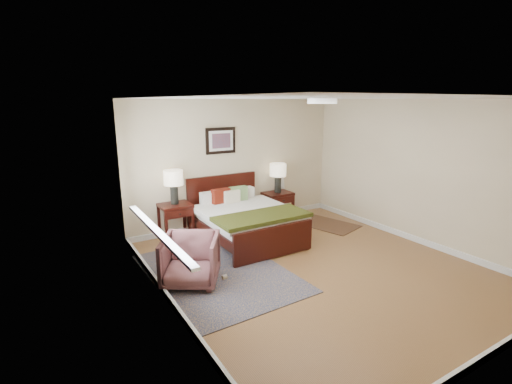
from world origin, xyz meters
TOP-DOWN VIEW (x-y plane):
  - floor at (0.00, 0.00)m, footprint 5.00×5.00m
  - back_wall at (0.00, 2.50)m, footprint 4.50×0.04m
  - front_wall at (0.00, -2.50)m, footprint 4.50×0.04m
  - left_wall at (-2.25, 0.00)m, footprint 0.04×5.00m
  - right_wall at (2.25, 0.00)m, footprint 0.04×5.00m
  - ceiling at (0.00, 0.00)m, footprint 4.50×5.00m
  - window at (-2.20, 0.70)m, footprint 0.11×2.72m
  - door at (-2.23, -1.75)m, footprint 0.06×1.00m
  - ceil_fixture at (0.00, 0.00)m, footprint 0.44×0.44m
  - bed at (-0.35, 1.56)m, footprint 1.60×1.92m
  - wall_art at (-0.35, 2.47)m, footprint 0.62×0.05m
  - nightstand_left at (-1.39, 2.25)m, footprint 0.55×0.50m
  - nightstand_right at (0.86, 2.26)m, footprint 0.59×0.44m
  - lamp_left at (-1.39, 2.27)m, footprint 0.34×0.34m
  - lamp_right at (0.86, 2.27)m, footprint 0.34×0.34m
  - armchair at (-1.80, 0.50)m, footprint 1.02×1.03m
  - rug_persian at (-1.35, 0.60)m, footprint 1.89×2.61m
  - rug_navy at (1.51, 1.42)m, footprint 1.07×1.34m

SIDE VIEW (x-z plane):
  - floor at x=0.00m, z-range 0.00..0.00m
  - rug_persian at x=-1.35m, z-range 0.00..0.01m
  - rug_navy at x=1.51m, z-range 0.00..0.01m
  - armchair at x=-1.80m, z-range 0.00..0.69m
  - nightstand_right at x=0.86m, z-range 0.07..0.65m
  - bed at x=-0.35m, z-range -0.04..1.00m
  - nightstand_left at x=-1.39m, z-range 0.20..0.86m
  - lamp_right at x=0.86m, z-range 0.71..1.32m
  - door at x=-2.23m, z-range -0.02..2.16m
  - lamp_left at x=-1.39m, z-range 0.78..1.39m
  - back_wall at x=0.00m, z-range 0.00..2.50m
  - front_wall at x=0.00m, z-range 0.00..2.50m
  - left_wall at x=-2.25m, z-range 0.00..2.50m
  - right_wall at x=2.25m, z-range 0.00..2.50m
  - window at x=-2.20m, z-range 0.72..2.04m
  - wall_art at x=-0.35m, z-range 1.47..1.97m
  - ceil_fixture at x=0.00m, z-range 2.43..2.50m
  - ceiling at x=0.00m, z-range 2.49..2.51m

